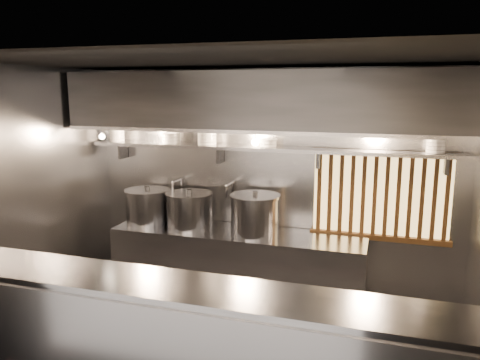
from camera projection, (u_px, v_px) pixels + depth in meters
The scene contains 21 objects.
floor at pixel (231, 356), 4.55m from camera, with size 4.50×4.50×0.00m, color black.
ceiling at pixel (230, 60), 4.02m from camera, with size 4.50×4.50×0.00m, color black.
wall_back at pixel (270, 186), 5.69m from camera, with size 4.50×4.50×0.00m, color gray.
wall_left at pixel (29, 200), 4.94m from camera, with size 3.00×3.00×0.00m, color gray.
serving_counter at pixel (191, 356), 3.54m from camera, with size 4.50×0.56×1.13m.
cooking_bench at pixel (237, 268), 5.61m from camera, with size 3.00×0.70×0.90m, color #96969B.
bowl_shelf at pixel (266, 148), 5.43m from camera, with size 4.40×0.34×0.04m, color #96969B.
exhaust_hood at pixel (262, 102), 5.12m from camera, with size 4.40×0.81×0.65m.
wood_screen at pixel (381, 195), 5.27m from camera, with size 1.56×0.09×1.04m.
faucet_left at pixel (179, 190), 5.92m from camera, with size 0.04×0.30×0.50m.
faucet_right at pixel (231, 193), 5.71m from camera, with size 0.04×0.30×0.50m.
heat_lamp at pixel (101, 131), 5.51m from camera, with size 0.25×0.35×0.20m.
pendant_bulb at pixel (255, 142), 5.33m from camera, with size 0.09×0.09×0.19m.
stock_pot_left at pixel (148, 206), 5.87m from camera, with size 0.64×0.64×0.47m.
stock_pot_mid at pixel (189, 210), 5.67m from camera, with size 0.63×0.63×0.47m.
stock_pot_right at pixel (255, 214), 5.40m from camera, with size 0.63×0.63×0.51m.
bowl_stack_0 at pixel (117, 135), 5.99m from camera, with size 0.20×0.20×0.17m.
bowl_stack_1 at pixel (171, 138), 5.77m from camera, with size 0.24×0.24×0.13m.
bowl_stack_2 at pixel (207, 138), 5.63m from camera, with size 0.24×0.24×0.17m.
bowl_stack_3 at pixel (268, 143), 5.41m from camera, with size 0.21×0.21×0.09m.
bowl_stack_4 at pixel (436, 145), 4.87m from camera, with size 0.21×0.21×0.17m.
Camera 1 is at (1.32, -3.93, 2.55)m, focal length 35.00 mm.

